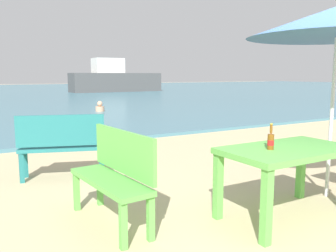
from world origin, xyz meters
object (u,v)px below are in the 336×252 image
bench_green_left (115,171)px  beer_bottle_amber (271,140)px  swimmer_person (100,107)px  boat_ferry (115,80)px  picnic_table_green (288,158)px  bench_teal_center (62,143)px

bench_green_left → beer_bottle_amber: bearing=-29.3°
swimmer_person → boat_ferry: boat_ferry is taller
picnic_table_green → bench_teal_center: 3.10m
swimmer_person → boat_ferry: bearing=66.3°
bench_green_left → boat_ferry: boat_ferry is taller
bench_teal_center → boat_ferry: 25.64m
beer_bottle_amber → swimmer_person: (1.97, 10.77, -0.61)m
swimmer_person → boat_ferry: (6.74, 15.33, 0.85)m
beer_bottle_amber → bench_green_left: (-1.36, 0.77, -0.31)m
picnic_table_green → beer_bottle_amber: bearing=174.9°
beer_bottle_amber → swimmer_person: beer_bottle_amber is taller
picnic_table_green → swimmer_person: (1.73, 10.79, -0.41)m
beer_bottle_amber → swimmer_person: bearing=79.6°
beer_bottle_amber → bench_teal_center: beer_bottle_amber is taller
beer_bottle_amber → swimmer_person: size_ratio=0.65×
bench_teal_center → bench_green_left: same height
picnic_table_green → beer_bottle_amber: size_ratio=5.28×
bench_teal_center → boat_ferry: size_ratio=0.16×
bench_teal_center → swimmer_person: 8.90m
beer_bottle_amber → bench_teal_center: (-1.46, 2.57, -0.31)m
beer_bottle_amber → bench_green_left: bearing=150.7°
picnic_table_green → bench_green_left: 1.79m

